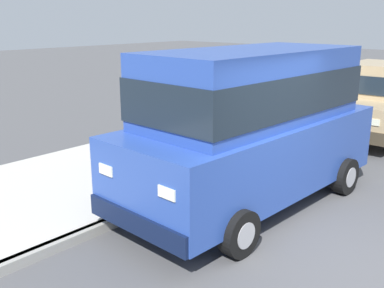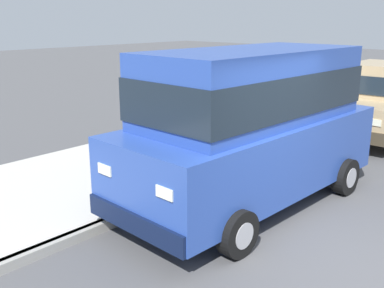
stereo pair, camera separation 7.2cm
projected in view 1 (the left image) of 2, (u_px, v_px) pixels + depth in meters
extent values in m
plane|color=#4C4C4F|center=(361.00, 268.00, 5.53)|extent=(80.00, 80.00, 0.00)
cube|color=gray|center=(174.00, 197.00, 7.55)|extent=(0.16, 64.00, 0.14)
cube|color=#B7B5AD|center=(107.00, 173.00, 8.70)|extent=(3.60, 64.00, 0.14)
cube|color=#28479E|center=(251.00, 153.00, 7.25)|extent=(2.09, 4.87, 1.10)
cube|color=#28479E|center=(253.00, 85.00, 6.95)|extent=(1.82, 3.86, 1.10)
cube|color=#19232D|center=(253.00, 90.00, 6.97)|extent=(1.86, 3.90, 0.61)
cube|color=#0E1837|center=(139.00, 222.00, 5.73)|extent=(1.87, 0.27, 0.28)
cube|color=#0E1837|center=(320.00, 148.00, 8.99)|extent=(1.87, 0.27, 0.28)
cylinder|color=black|center=(239.00, 233.00, 5.73)|extent=(0.25, 0.65, 0.64)
cylinder|color=#9E9EA3|center=(239.00, 233.00, 5.73)|extent=(0.25, 0.36, 0.35)
cylinder|color=black|center=(143.00, 194.00, 7.00)|extent=(0.25, 0.65, 0.64)
cylinder|color=#9E9EA3|center=(143.00, 194.00, 7.00)|extent=(0.25, 0.36, 0.35)
cylinder|color=black|center=(345.00, 176.00, 7.80)|extent=(0.25, 0.65, 0.64)
cylinder|color=#9E9EA3|center=(345.00, 176.00, 7.80)|extent=(0.25, 0.36, 0.35)
cylinder|color=black|center=(256.00, 154.00, 9.07)|extent=(0.25, 0.65, 0.64)
cylinder|color=#9E9EA3|center=(256.00, 154.00, 9.07)|extent=(0.25, 0.36, 0.35)
cube|color=#EAEACC|center=(168.00, 193.00, 5.16)|extent=(0.28, 0.09, 0.14)
cube|color=#EAEACC|center=(108.00, 169.00, 5.95)|extent=(0.28, 0.09, 0.14)
cube|color=tan|center=(376.00, 111.00, 11.35)|extent=(1.84, 3.75, 0.76)
cube|color=tan|center=(383.00, 79.00, 11.32)|extent=(1.57, 1.95, 0.80)
cube|color=#19232D|center=(383.00, 81.00, 11.34)|extent=(1.61, 1.99, 0.44)
cube|color=#3E3527|center=(348.00, 134.00, 10.08)|extent=(1.69, 0.25, 0.28)
cylinder|color=black|center=(324.00, 129.00, 11.13)|extent=(0.24, 0.65, 0.64)
cylinder|color=#9E9EA3|center=(324.00, 129.00, 11.13)|extent=(0.25, 0.36, 0.35)
cylinder|color=black|center=(357.00, 114.00, 12.83)|extent=(0.24, 0.65, 0.64)
cylinder|color=#9E9EA3|center=(357.00, 114.00, 12.83)|extent=(0.25, 0.36, 0.35)
cube|color=#EAEACC|center=(374.00, 122.00, 9.64)|extent=(0.28, 0.09, 0.14)
cube|color=#EAEACC|center=(326.00, 115.00, 10.29)|extent=(0.28, 0.09, 0.14)
ellipsoid|color=black|center=(119.00, 153.00, 8.79)|extent=(0.47, 0.27, 0.20)
cylinder|color=black|center=(113.00, 162.00, 8.86)|extent=(0.05, 0.05, 0.18)
cylinder|color=black|center=(117.00, 160.00, 8.96)|extent=(0.05, 0.05, 0.18)
cylinder|color=black|center=(123.00, 164.00, 8.72)|extent=(0.05, 0.05, 0.18)
cylinder|color=black|center=(127.00, 162.00, 8.82)|extent=(0.05, 0.05, 0.18)
sphere|color=black|center=(108.00, 146.00, 8.91)|extent=(0.17, 0.17, 0.17)
ellipsoid|color=black|center=(105.00, 147.00, 8.96)|extent=(0.12, 0.09, 0.06)
cone|color=black|center=(106.00, 143.00, 8.84)|extent=(0.06, 0.06, 0.07)
cone|color=black|center=(110.00, 142.00, 8.93)|extent=(0.06, 0.06, 0.07)
cylinder|color=black|center=(130.00, 152.00, 8.64)|extent=(0.12, 0.06, 0.13)
cylinder|color=red|center=(260.00, 146.00, 10.20)|extent=(0.24, 0.24, 0.06)
cylinder|color=red|center=(261.00, 133.00, 10.11)|extent=(0.17, 0.17, 0.55)
sphere|color=red|center=(261.00, 119.00, 10.03)|extent=(0.15, 0.15, 0.15)
cylinder|color=red|center=(256.00, 131.00, 10.18)|extent=(0.10, 0.07, 0.07)
cylinder|color=red|center=(265.00, 132.00, 10.03)|extent=(0.10, 0.07, 0.07)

